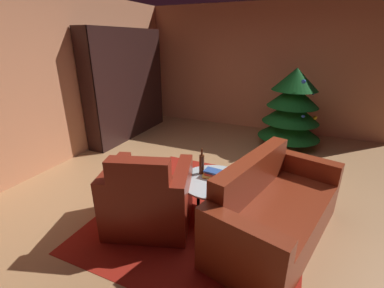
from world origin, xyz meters
TOP-DOWN VIEW (x-y plane):
  - ground_plane at (0.00, 0.00)m, footprint 7.55×7.55m
  - wall_back at (0.00, 3.18)m, footprint 5.43×0.06m
  - wall_left at (-2.69, 0.00)m, footprint 0.06×6.41m
  - area_rug at (0.06, -0.44)m, footprint 2.29×2.55m
  - bookshelf_unit at (-2.43, 1.66)m, footprint 0.35×2.20m
  - armchair_red at (-0.42, -0.92)m, footprint 1.09×1.01m
  - couch_red at (0.86, -0.55)m, footprint 1.22×1.87m
  - coffee_table at (0.18, -0.45)m, footprint 0.80×0.80m
  - book_stack_on_table at (0.13, -0.39)m, footprint 0.22×0.17m
  - bottle_on_table at (-0.02, -0.36)m, footprint 0.06×0.06m
  - decorated_tree at (0.77, 2.27)m, footprint 1.17×1.17m

SIDE VIEW (x-z plane):
  - ground_plane at x=0.00m, z-range 0.00..0.00m
  - area_rug at x=0.06m, z-range 0.00..0.01m
  - couch_red at x=0.86m, z-range -0.13..0.72m
  - armchair_red at x=-0.42m, z-range -0.14..0.80m
  - coffee_table at x=0.18m, z-range 0.19..0.65m
  - book_stack_on_table at x=0.13m, z-range 0.46..0.55m
  - bottle_on_table at x=-0.02m, z-range 0.43..0.75m
  - decorated_tree at x=0.77m, z-range 0.01..1.50m
  - bookshelf_unit at x=-2.43m, z-range 0.00..2.17m
  - wall_back at x=0.00m, z-range 0.00..2.70m
  - wall_left at x=-2.69m, z-range 0.00..2.70m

